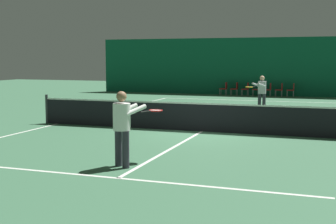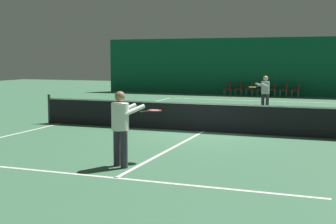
# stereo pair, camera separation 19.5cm
# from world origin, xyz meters

# --- Properties ---
(ground_plane) EXTENTS (60.00, 60.00, 0.00)m
(ground_plane) POSITION_xyz_m (0.00, 0.00, 0.00)
(ground_plane) COLOR #386647
(backdrop_curtain) EXTENTS (23.00, 0.12, 3.73)m
(backdrop_curtain) POSITION_xyz_m (0.00, 15.84, 1.87)
(backdrop_curtain) COLOR #0F5138
(backdrop_curtain) RESTS_ON ground
(court_line_baseline_far) EXTENTS (11.00, 0.10, 0.00)m
(court_line_baseline_far) POSITION_xyz_m (0.00, 11.90, 0.00)
(court_line_baseline_far) COLOR silver
(court_line_baseline_far) RESTS_ON ground
(court_line_service_far) EXTENTS (8.25, 0.10, 0.00)m
(court_line_service_far) POSITION_xyz_m (0.00, 6.40, 0.00)
(court_line_service_far) COLOR silver
(court_line_service_far) RESTS_ON ground
(court_line_service_near) EXTENTS (8.25, 0.10, 0.00)m
(court_line_service_near) POSITION_xyz_m (0.00, -6.40, 0.00)
(court_line_service_near) COLOR silver
(court_line_service_near) RESTS_ON ground
(court_line_sideline_left) EXTENTS (0.10, 23.80, 0.00)m
(court_line_sideline_left) POSITION_xyz_m (-5.50, 0.00, 0.00)
(court_line_sideline_left) COLOR silver
(court_line_sideline_left) RESTS_ON ground
(court_line_centre) EXTENTS (0.10, 12.80, 0.00)m
(court_line_centre) POSITION_xyz_m (0.00, 0.00, 0.00)
(court_line_centre) COLOR silver
(court_line_centre) RESTS_ON ground
(tennis_net) EXTENTS (12.00, 0.10, 1.07)m
(tennis_net) POSITION_xyz_m (0.00, 0.00, 0.51)
(tennis_net) COLOR black
(tennis_net) RESTS_ON ground
(player_near) EXTENTS (0.95, 1.37, 1.69)m
(player_near) POSITION_xyz_m (-0.32, -5.44, 0.98)
(player_near) COLOR #2D2D38
(player_near) RESTS_ON ground
(player_far) EXTENTS (0.92, 1.34, 1.61)m
(player_far) POSITION_xyz_m (0.96, 6.79, 0.94)
(player_far) COLOR #2D2D38
(player_far) RESTS_ON ground
(courtside_chair_0) EXTENTS (0.44, 0.44, 0.84)m
(courtside_chair_0) POSITION_xyz_m (-2.64, 15.29, 0.49)
(courtside_chair_0) COLOR #99999E
(courtside_chair_0) RESTS_ON ground
(courtside_chair_1) EXTENTS (0.44, 0.44, 0.84)m
(courtside_chair_1) POSITION_xyz_m (-1.92, 15.29, 0.49)
(courtside_chair_1) COLOR #99999E
(courtside_chair_1) RESTS_ON ground
(courtside_chair_2) EXTENTS (0.44, 0.44, 0.84)m
(courtside_chair_2) POSITION_xyz_m (-1.21, 15.29, 0.49)
(courtside_chair_2) COLOR #99999E
(courtside_chair_2) RESTS_ON ground
(courtside_chair_3) EXTENTS (0.44, 0.44, 0.84)m
(courtside_chair_3) POSITION_xyz_m (-0.50, 15.29, 0.49)
(courtside_chair_3) COLOR #99999E
(courtside_chair_3) RESTS_ON ground
(courtside_chair_4) EXTENTS (0.44, 0.44, 0.84)m
(courtside_chair_4) POSITION_xyz_m (0.21, 15.29, 0.49)
(courtside_chair_4) COLOR #99999E
(courtside_chair_4) RESTS_ON ground
(courtside_chair_5) EXTENTS (0.44, 0.44, 0.84)m
(courtside_chair_5) POSITION_xyz_m (0.93, 15.29, 0.49)
(courtside_chair_5) COLOR #99999E
(courtside_chair_5) RESTS_ON ground
(courtside_chair_6) EXTENTS (0.44, 0.44, 0.84)m
(courtside_chair_6) POSITION_xyz_m (1.64, 15.29, 0.49)
(courtside_chair_6) COLOR #99999E
(courtside_chair_6) RESTS_ON ground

